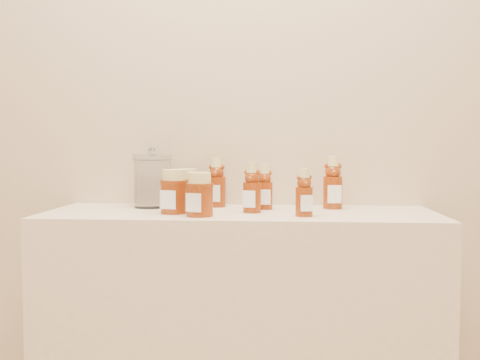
# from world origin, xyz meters

# --- Properties ---
(wall_back) EXTENTS (3.50, 0.02, 2.70)m
(wall_back) POSITION_xyz_m (0.00, 1.75, 1.35)
(wall_back) COLOR tan
(wall_back) RESTS_ON ground
(display_table) EXTENTS (1.20, 0.40, 0.90)m
(display_table) POSITION_xyz_m (0.00, 1.55, 0.45)
(display_table) COLOR beige
(display_table) RESTS_ON ground
(bear_bottle_back_left) EXTENTS (0.07, 0.07, 0.19)m
(bear_bottle_back_left) POSITION_xyz_m (-0.09, 1.68, 0.99)
(bear_bottle_back_left) COLOR #672108
(bear_bottle_back_left) RESTS_ON display_table
(bear_bottle_back_mid) EXTENTS (0.06, 0.06, 0.16)m
(bear_bottle_back_mid) POSITION_xyz_m (0.07, 1.62, 0.98)
(bear_bottle_back_mid) COLOR #672108
(bear_bottle_back_mid) RESTS_ON display_table
(bear_bottle_back_right) EXTENTS (0.07, 0.07, 0.19)m
(bear_bottle_back_right) POSITION_xyz_m (0.29, 1.66, 1.00)
(bear_bottle_back_right) COLOR #672108
(bear_bottle_back_right) RESTS_ON display_table
(bear_bottle_front_left) EXTENTS (0.07, 0.07, 0.17)m
(bear_bottle_front_left) POSITION_xyz_m (0.04, 1.54, 0.99)
(bear_bottle_front_left) COLOR #672108
(bear_bottle_front_left) RESTS_ON display_table
(bear_bottle_front_right) EXTENTS (0.06, 0.06, 0.16)m
(bear_bottle_front_right) POSITION_xyz_m (0.19, 1.46, 0.98)
(bear_bottle_front_right) COLOR #672108
(bear_bottle_front_right) RESTS_ON display_table
(honey_jar_left) EXTENTS (0.10, 0.10, 0.13)m
(honey_jar_left) POSITION_xyz_m (-0.20, 1.50, 0.97)
(honey_jar_left) COLOR #672108
(honey_jar_left) RESTS_ON display_table
(honey_jar_back) EXTENTS (0.11, 0.11, 0.13)m
(honey_jar_back) POSITION_xyz_m (-0.18, 1.65, 0.96)
(honey_jar_back) COLOR #672108
(honey_jar_back) RESTS_ON display_table
(honey_jar_front) EXTENTS (0.10, 0.10, 0.13)m
(honey_jar_front) POSITION_xyz_m (-0.11, 1.44, 0.96)
(honey_jar_front) COLOR #672108
(honey_jar_front) RESTS_ON display_table
(glass_canister) EXTENTS (0.14, 0.14, 0.19)m
(glass_canister) POSITION_xyz_m (-0.30, 1.65, 1.00)
(glass_canister) COLOR white
(glass_canister) RESTS_ON display_table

